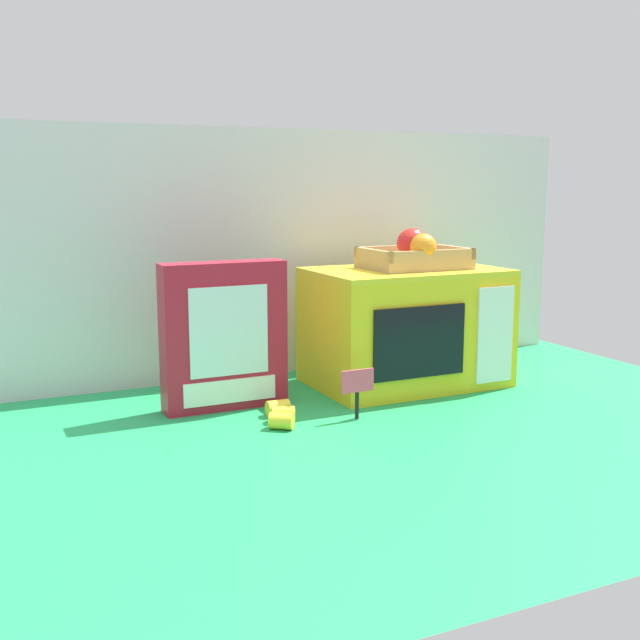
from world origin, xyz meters
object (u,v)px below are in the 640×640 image
cookie_set_box (224,336)px  price_sign (358,386)px  food_groups_crate (415,256)px  toy_microwave (406,327)px  loose_toy_banana (281,414)px

cookie_set_box → price_sign: 0.29m
food_groups_crate → cookie_set_box: (-0.46, -0.00, -0.15)m
toy_microwave → food_groups_crate: bearing=-36.3°
toy_microwave → loose_toy_banana: size_ratio=3.37×
food_groups_crate → cookie_set_box: bearing=-179.6°
cookie_set_box → price_sign: cookie_set_box is taller
price_sign → toy_microwave: bearing=40.9°
toy_microwave → price_sign: bearing=-139.1°
food_groups_crate → loose_toy_banana: 0.50m
food_groups_crate → cookie_set_box: 0.48m
price_sign → loose_toy_banana: 0.16m
toy_microwave → loose_toy_banana: toy_microwave is taller
food_groups_crate → cookie_set_box: size_ratio=0.74×
food_groups_crate → loose_toy_banana: (-0.39, -0.15, -0.28)m
toy_microwave → food_groups_crate: food_groups_crate is taller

